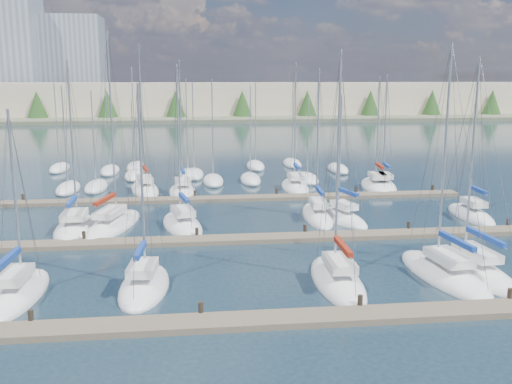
{
  "coord_description": "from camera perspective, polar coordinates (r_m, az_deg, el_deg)",
  "views": [
    {
      "loc": [
        -4.32,
        -23.34,
        11.62
      ],
      "look_at": [
        0.0,
        14.0,
        4.0
      ],
      "focal_mm": 40.0,
      "sensor_mm": 36.0,
      "label": 1
    }
  ],
  "objects": [
    {
      "name": "sailboat_p",
      "position": [
        60.56,
        3.93,
        0.55
      ],
      "size": [
        3.1,
        8.26,
        13.8
      ],
      "rotation": [
        0.0,
        0.0,
        -0.05
      ],
      "color": "white",
      "rests_on": "ground"
    },
    {
      "name": "sailboat_e",
      "position": [
        35.79,
        18.25,
        -7.78
      ],
      "size": [
        3.78,
        9.29,
        14.24
      ],
      "rotation": [
        0.0,
        0.0,
        0.1
      ],
      "color": "white",
      "rests_on": "ground"
    },
    {
      "name": "sailboat_d",
      "position": [
        33.34,
        8.13,
        -8.72
      ],
      "size": [
        2.87,
        8.54,
        13.84
      ],
      "rotation": [
        0.0,
        0.0,
        -0.03
      ],
      "color": "white",
      "rests_on": "ground"
    },
    {
      "name": "sailboat_c",
      "position": [
        32.77,
        -11.11,
        -9.2
      ],
      "size": [
        3.18,
        7.26,
        12.04
      ],
      "rotation": [
        0.0,
        0.0,
        -0.08
      ],
      "color": "white",
      "rests_on": "ground"
    },
    {
      "name": "ground",
      "position": [
        84.25,
        -3.61,
        3.51
      ],
      "size": [
        400.0,
        400.0,
        0.0
      ],
      "primitive_type": "plane",
      "color": "#1F323F",
      "rests_on": "ground"
    },
    {
      "name": "distant_boats",
      "position": [
        68.05,
        -6.53,
        1.8
      ],
      "size": [
        36.93,
        20.75,
        13.3
      ],
      "color": "#9EA0A5",
      "rests_on": "ground"
    },
    {
      "name": "shoreline",
      "position": [
        173.39,
        -9.71,
        9.92
      ],
      "size": [
        400.0,
        60.0,
        38.0
      ],
      "color": "#666B51",
      "rests_on": "ground"
    },
    {
      "name": "sailboat_n",
      "position": [
        60.16,
        -11.04,
        0.3
      ],
      "size": [
        4.1,
        9.06,
        15.59
      ],
      "rotation": [
        0.0,
        0.0,
        0.17
      ],
      "color": "white",
      "rests_on": "ground"
    },
    {
      "name": "sailboat_q",
      "position": [
        62.17,
        11.98,
        0.6
      ],
      "size": [
        4.14,
        8.92,
        12.42
      ],
      "rotation": [
        0.0,
        0.0,
        -0.13
      ],
      "color": "white",
      "rests_on": "ground"
    },
    {
      "name": "sailboat_i",
      "position": [
        46.21,
        -14.12,
        -3.22
      ],
      "size": [
        5.09,
        10.21,
        15.78
      ],
      "rotation": [
        0.0,
        0.0,
        -0.25
      ],
      "color": "white",
      "rests_on": "ground"
    },
    {
      "name": "sailboat_h",
      "position": [
        46.0,
        -17.56,
        -3.49
      ],
      "size": [
        3.25,
        8.15,
        13.58
      ],
      "rotation": [
        0.0,
        0.0,
        0.02
      ],
      "color": "white",
      "rests_on": "ground"
    },
    {
      "name": "dock_mid",
      "position": [
        41.22,
        -0.32,
        -4.69
      ],
      "size": [
        44.0,
        1.93,
        1.1
      ],
      "color": "#6B5E4C",
      "rests_on": "ground"
    },
    {
      "name": "sailboat_b",
      "position": [
        33.59,
        -22.61,
        -9.38
      ],
      "size": [
        2.69,
        7.7,
        10.74
      ],
      "rotation": [
        0.0,
        0.0,
        -0.04
      ],
      "color": "white",
      "rests_on": "ground"
    },
    {
      "name": "sailboat_m",
      "position": [
        51.42,
        20.69,
        -2.15
      ],
      "size": [
        2.66,
        7.66,
        10.79
      ],
      "rotation": [
        0.0,
        0.0,
        -0.04
      ],
      "color": "white",
      "rests_on": "ground"
    },
    {
      "name": "sailboat_f",
      "position": [
        37.25,
        20.71,
        -7.2
      ],
      "size": [
        3.38,
        9.71,
        13.5
      ],
      "rotation": [
        0.0,
        0.0,
        0.08
      ],
      "color": "white",
      "rests_on": "ground"
    },
    {
      "name": "sailboat_r",
      "position": [
        62.47,
        12.67,
        0.64
      ],
      "size": [
        3.15,
        7.83,
        12.64
      ],
      "rotation": [
        0.0,
        0.0,
        -0.12
      ],
      "color": "white",
      "rests_on": "ground"
    },
    {
      "name": "dock_far",
      "position": [
        54.74,
        -1.93,
        -0.64
      ],
      "size": [
        44.0,
        1.93,
        1.1
      ],
      "color": "#6B5E4C",
      "rests_on": "ground"
    },
    {
      "name": "sailboat_o",
      "position": [
        58.14,
        -7.34,
        0.03
      ],
      "size": [
        3.26,
        7.61,
        13.98
      ],
      "rotation": [
        0.0,
        0.0,
        0.08
      ],
      "color": "white",
      "rests_on": "ground"
    },
    {
      "name": "sailboat_j",
      "position": [
        45.4,
        -7.38,
        -3.23
      ],
      "size": [
        4.27,
        8.28,
        13.32
      ],
      "rotation": [
        0.0,
        0.0,
        0.2
      ],
      "color": "white",
      "rests_on": "ground"
    },
    {
      "name": "dock_near",
      "position": [
        28.16,
        2.87,
        -12.59
      ],
      "size": [
        44.0,
        1.93,
        1.1
      ],
      "color": "#6B5E4C",
      "rests_on": "ground"
    },
    {
      "name": "sailboat_k",
      "position": [
        48.18,
        6.16,
        -2.33
      ],
      "size": [
        2.94,
        8.7,
        13.04
      ],
      "rotation": [
        0.0,
        0.0,
        -0.07
      ],
      "color": "white",
      "rests_on": "ground"
    },
    {
      "name": "sailboat_l",
      "position": [
        47.54,
        8.56,
        -2.59
      ],
      "size": [
        4.12,
        7.42,
        11.0
      ],
      "rotation": [
        0.0,
        0.0,
        0.27
      ],
      "color": "white",
      "rests_on": "ground"
    }
  ]
}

